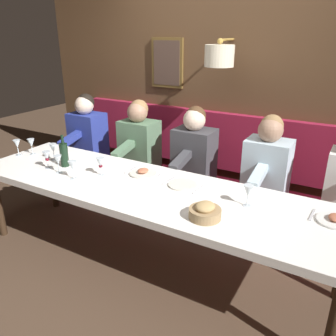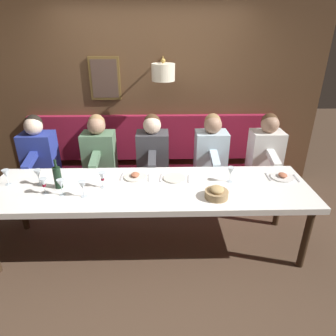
# 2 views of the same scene
# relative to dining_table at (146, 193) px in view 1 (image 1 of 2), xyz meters

# --- Properties ---
(ground_plane) EXTENTS (12.00, 12.00, 0.00)m
(ground_plane) POSITION_rel_dining_table_xyz_m (0.00, 0.00, -0.68)
(ground_plane) COLOR #4C3828
(dining_table) EXTENTS (0.90, 3.21, 0.74)m
(dining_table) POSITION_rel_dining_table_xyz_m (0.00, 0.00, 0.00)
(dining_table) COLOR white
(dining_table) RESTS_ON ground_plane
(banquette_bench) EXTENTS (0.52, 3.41, 0.45)m
(banquette_bench) POSITION_rel_dining_table_xyz_m (0.89, 0.00, -0.46)
(banquette_bench) COLOR maroon
(banquette_bench) RESTS_ON ground_plane
(back_wall_panel) EXTENTS (0.59, 4.61, 2.90)m
(back_wall_panel) POSITION_rel_dining_table_xyz_m (1.46, 0.00, 0.68)
(back_wall_panel) COLOR brown
(back_wall_panel) RESTS_ON ground_plane
(diner_near) EXTENTS (0.60, 0.40, 0.79)m
(diner_near) POSITION_rel_dining_table_xyz_m (0.88, -0.75, 0.13)
(diner_near) COLOR silver
(diner_near) RESTS_ON banquette_bench
(diner_middle) EXTENTS (0.60, 0.40, 0.79)m
(diner_middle) POSITION_rel_dining_table_xyz_m (0.88, -0.01, 0.13)
(diner_middle) COLOR #3D3D42
(diner_middle) RESTS_ON banquette_bench
(diner_far) EXTENTS (0.60, 0.40, 0.79)m
(diner_far) POSITION_rel_dining_table_xyz_m (0.88, 0.66, 0.13)
(diner_far) COLOR #567A5B
(diner_far) RESTS_ON banquette_bench
(diner_farthest) EXTENTS (0.60, 0.40, 0.79)m
(diner_farthest) POSITION_rel_dining_table_xyz_m (0.88, 1.42, 0.13)
(diner_farthest) COLOR #283893
(diner_farthest) RESTS_ON banquette_bench
(place_setting_0) EXTENTS (0.24, 0.31, 0.05)m
(place_setting_0) POSITION_rel_dining_table_xyz_m (0.16, -1.40, 0.07)
(place_setting_0) COLOR white
(place_setting_0) RESTS_ON dining_table
(place_setting_1) EXTENTS (0.24, 0.32, 0.01)m
(place_setting_1) POSITION_rel_dining_table_xyz_m (0.17, -0.26, 0.06)
(place_setting_1) COLOR silver
(place_setting_1) RESTS_ON dining_table
(place_setting_2) EXTENTS (0.24, 0.31, 0.05)m
(place_setting_2) POSITION_rel_dining_table_xyz_m (0.21, 0.16, 0.07)
(place_setting_2) COLOR silver
(place_setting_2) RESTS_ON dining_table
(wine_glass_0) EXTENTS (0.07, 0.07, 0.16)m
(wine_glass_0) POSITION_rel_dining_table_xyz_m (-0.00, 0.46, 0.17)
(wine_glass_0) COLOR silver
(wine_glass_0) RESTS_ON dining_table
(wine_glass_1) EXTENTS (0.07, 0.07, 0.16)m
(wine_glass_1) POSITION_rel_dining_table_xyz_m (0.08, -0.82, 0.17)
(wine_glass_1) COLOR silver
(wine_glass_1) RESTS_ON dining_table
(wine_glass_2) EXTENTS (0.07, 0.07, 0.16)m
(wine_glass_2) POSITION_rel_dining_table_xyz_m (-0.11, 1.00, 0.17)
(wine_glass_2) COLOR silver
(wine_glass_2) RESTS_ON dining_table
(wine_glass_3) EXTENTS (0.07, 0.07, 0.16)m
(wine_glass_3) POSITION_rel_dining_table_xyz_m (-0.14, 0.83, 0.17)
(wine_glass_3) COLOR silver
(wine_glass_3) RESTS_ON dining_table
(wine_glass_4) EXTENTS (0.07, 0.07, 0.16)m
(wine_glass_4) POSITION_rel_dining_table_xyz_m (0.08, 1.12, 0.17)
(wine_glass_4) COLOR silver
(wine_glass_4) RESTS_ON dining_table
(wine_glass_5) EXTENTS (0.07, 0.07, 0.16)m
(wine_glass_5) POSITION_rel_dining_table_xyz_m (0.08, 1.44, 0.17)
(wine_glass_5) COLOR silver
(wine_glass_5) RESTS_ON dining_table
(wine_glass_6) EXTENTS (0.07, 0.07, 0.16)m
(wine_glass_6) POSITION_rel_dining_table_xyz_m (-0.18, 0.61, 0.17)
(wine_glass_6) COLOR silver
(wine_glass_6) RESTS_ON dining_table
(wine_glass_7) EXTENTS (0.07, 0.07, 0.16)m
(wine_glass_7) POSITION_rel_dining_table_xyz_m (-0.01, 1.53, 0.17)
(wine_glass_7) COLOR silver
(wine_glass_7) RESTS_ON dining_table
(wine_bottle) EXTENTS (0.08, 0.08, 0.30)m
(wine_bottle) POSITION_rel_dining_table_xyz_m (0.01, 0.90, 0.17)
(wine_bottle) COLOR black
(wine_bottle) RESTS_ON dining_table
(bread_bowl) EXTENTS (0.22, 0.22, 0.12)m
(bread_bowl) POSITION_rel_dining_table_xyz_m (-0.23, -0.63, 0.10)
(bread_bowl) COLOR #9E7F56
(bread_bowl) RESTS_ON dining_table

